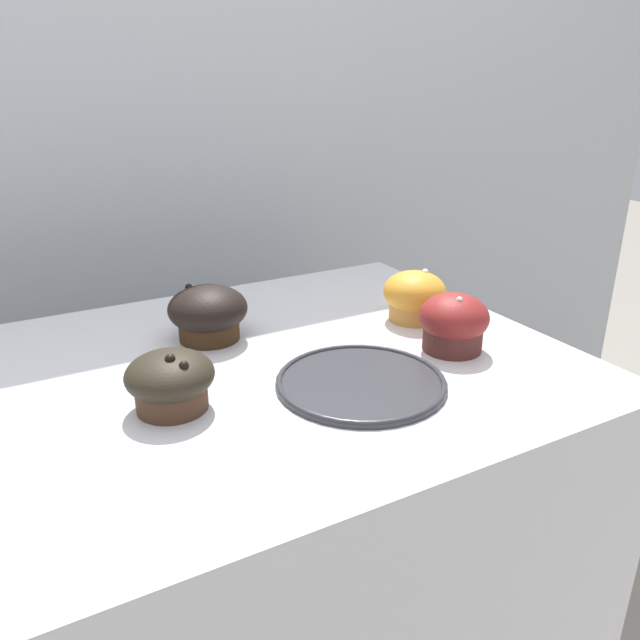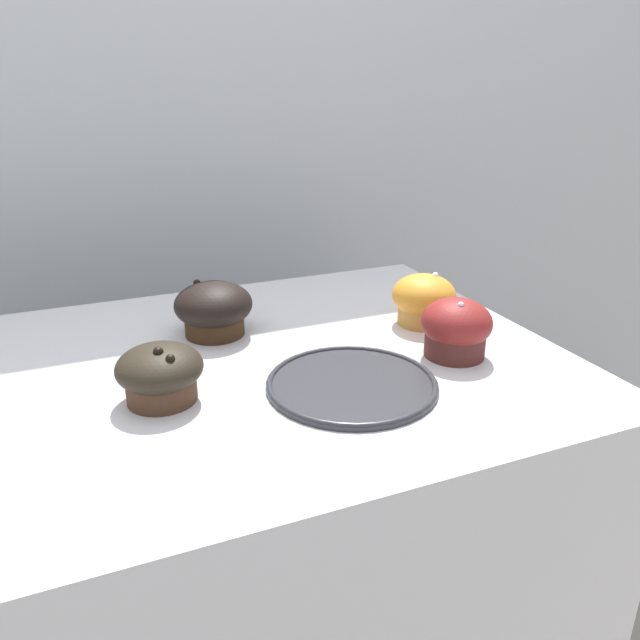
# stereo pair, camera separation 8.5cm
# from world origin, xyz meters

# --- Properties ---
(wall_back) EXTENTS (3.20, 0.10, 1.80)m
(wall_back) POSITION_xyz_m (0.00, 0.60, 0.90)
(wall_back) COLOR #B2B7BC
(wall_back) RESTS_ON ground
(display_counter) EXTENTS (1.00, 0.64, 0.92)m
(display_counter) POSITION_xyz_m (0.00, 0.00, 0.46)
(display_counter) COLOR silver
(display_counter) RESTS_ON ground
(muffin_front_center) EXTENTS (0.10, 0.10, 0.08)m
(muffin_front_center) POSITION_xyz_m (0.37, 0.03, 0.96)
(muffin_front_center) COLOR #C6863C
(muffin_front_center) RESTS_ON display_counter
(muffin_back_left) EXTENTS (0.10, 0.10, 0.08)m
(muffin_back_left) POSITION_xyz_m (0.35, -0.09, 0.96)
(muffin_back_left) COLOR #4F231F
(muffin_back_left) RESTS_ON display_counter
(muffin_back_right) EXTENTS (0.11, 0.11, 0.08)m
(muffin_back_right) POSITION_xyz_m (0.06, 0.11, 0.96)
(muffin_back_right) COLOR #382312
(muffin_back_right) RESTS_ON display_counter
(muffin_front_left) EXTENTS (0.10, 0.10, 0.07)m
(muffin_front_left) POSITION_xyz_m (-0.04, -0.06, 0.96)
(muffin_front_left) COLOR #472D1E
(muffin_front_left) RESTS_ON display_counter
(serving_plate) EXTENTS (0.21, 0.21, 0.01)m
(serving_plate) POSITION_xyz_m (0.18, -0.12, 0.93)
(serving_plate) COLOR #2D2D33
(serving_plate) RESTS_ON display_counter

